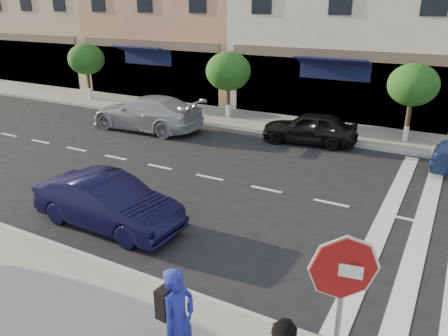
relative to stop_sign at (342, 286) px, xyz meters
The scene contains 10 objects.
ground 5.02m from the stop_sign, 146.30° to the left, with size 120.00×120.00×0.00m, color black.
sidewalk_far 14.22m from the stop_sign, 105.77° to the left, with size 60.00×3.00×0.15m, color gray.
street_tree_wa 22.28m from the stop_sign, 143.17° to the left, with size 2.00×2.00×3.05m.
street_tree_wb 16.01m from the stop_sign, 123.47° to the left, with size 2.10×2.10×3.06m.
street_tree_c 13.38m from the stop_sign, 93.55° to the left, with size 1.90×1.90×3.04m.
stop_sign is the anchor object (origin of this frame).
photographer 2.42m from the stop_sign, 165.87° to the right, with size 0.62×0.41×1.70m, color #212898.
car_near_mid 6.99m from the stop_sign, 158.41° to the left, with size 1.38×3.96×1.30m, color black.
car_far_left 15.16m from the stop_sign, 137.78° to the left, with size 2.10×5.15×1.50m, color #A2A2A7.
car_far_mid 12.47m from the stop_sign, 109.90° to the left, with size 1.50×3.72×1.27m, color black.
Camera 1 is at (4.74, -7.23, 5.31)m, focal length 35.00 mm.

